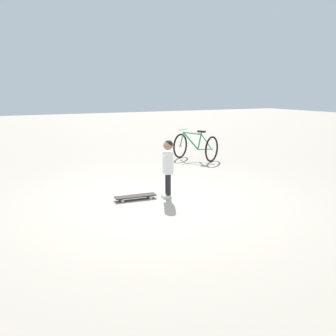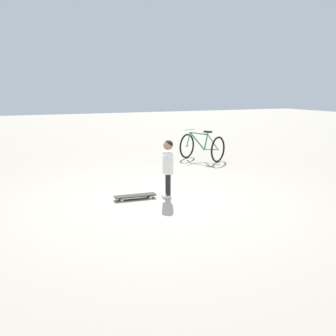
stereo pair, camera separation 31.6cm
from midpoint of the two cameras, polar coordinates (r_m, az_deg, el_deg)
ground_plane at (r=6.54m, az=-2.76°, el=-5.28°), size 50.00×50.00×0.00m
child_person at (r=6.67m, az=-1.37°, el=0.89°), size 0.33×0.28×1.06m
skateboard at (r=6.70m, az=-6.40°, el=-4.38°), size 0.25×0.77×0.07m
bicycle_far at (r=10.37m, az=3.41°, el=3.33°), size 1.28×1.13×0.85m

